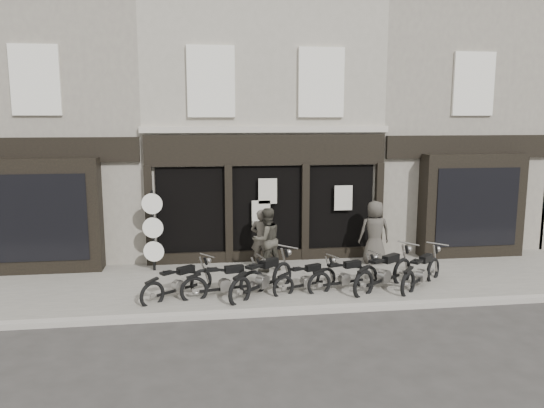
{
  "coord_description": "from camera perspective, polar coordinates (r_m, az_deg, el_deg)",
  "views": [
    {
      "loc": [
        -2.0,
        -12.53,
        4.41
      ],
      "look_at": [
        -0.04,
        1.6,
        2.06
      ],
      "focal_mm": 35.0,
      "sensor_mm": 36.0,
      "label": 1
    }
  ],
  "objects": [
    {
      "name": "motorcycle_4",
      "position": [
        13.61,
        7.8,
        -7.91
      ],
      "size": [
        2.0,
        0.86,
        0.98
      ],
      "rotation": [
        0.0,
        0.0,
        0.29
      ],
      "color": "black",
      "rests_on": "ground"
    },
    {
      "name": "motorcycle_1",
      "position": [
        13.02,
        -5.08,
        -8.58
      ],
      "size": [
        2.12,
        0.78,
        1.03
      ],
      "rotation": [
        0.0,
        0.0,
        0.22
      ],
      "color": "black",
      "rests_on": "ground"
    },
    {
      "name": "motorcycle_6",
      "position": [
        14.21,
        15.79,
        -7.3
      ],
      "size": [
        1.81,
        1.71,
        1.07
      ],
      "rotation": [
        0.0,
        0.0,
        0.75
      ],
      "color": "black",
      "rests_on": "ground"
    },
    {
      "name": "motorcycle_2",
      "position": [
        13.13,
        -1.01,
        -8.22
      ],
      "size": [
        1.89,
        1.8,
        1.13
      ],
      "rotation": [
        0.0,
        0.0,
        0.75
      ],
      "color": "black",
      "rests_on": "ground"
    },
    {
      "name": "pavement",
      "position": [
        14.25,
        0.54,
        -8.42
      ],
      "size": [
        30.0,
        4.2,
        0.12
      ],
      "primitive_type": "cube",
      "color": "#656159",
      "rests_on": "ground_plane"
    },
    {
      "name": "advert_sign_post",
      "position": [
        15.2,
        -12.66,
        -3.19
      ],
      "size": [
        0.58,
        0.38,
        2.4
      ],
      "rotation": [
        0.0,
        0.0,
        -0.15
      ],
      "color": "black",
      "rests_on": "ground"
    },
    {
      "name": "man_right",
      "position": [
        15.9,
        10.97,
        -2.99
      ],
      "size": [
        0.93,
        0.62,
        1.88
      ],
      "primitive_type": "imported",
      "rotation": [
        0.0,
        0.0,
        3.11
      ],
      "color": "#3E3A34",
      "rests_on": "pavement"
    },
    {
      "name": "man_centre",
      "position": [
        14.86,
        -0.59,
        -3.84
      ],
      "size": [
        1.06,
        0.96,
        1.79
      ],
      "primitive_type": "imported",
      "rotation": [
        0.0,
        0.0,
        3.53
      ],
      "color": "#3A372F",
      "rests_on": "pavement"
    },
    {
      "name": "motorcycle_0",
      "position": [
        13.12,
        -10.03,
        -8.61
      ],
      "size": [
        1.77,
        1.46,
        0.99
      ],
      "rotation": [
        0.0,
        0.0,
        0.65
      ],
      "color": "black",
      "rests_on": "ground"
    },
    {
      "name": "neighbour_left",
      "position": [
        18.93,
        -21.39,
        7.6
      ],
      "size": [
        5.6,
        6.73,
        8.34
      ],
      "color": "gray",
      "rests_on": "ground"
    },
    {
      "name": "motorcycle_3",
      "position": [
        13.4,
        3.68,
        -8.25
      ],
      "size": [
        1.78,
        1.01,
        0.91
      ],
      "rotation": [
        0.0,
        0.0,
        0.42
      ],
      "color": "black",
      "rests_on": "ground"
    },
    {
      "name": "kerb",
      "position": [
        12.25,
        2.05,
        -11.43
      ],
      "size": [
        30.0,
        0.25,
        0.13
      ],
      "primitive_type": "cube",
      "color": "gray",
      "rests_on": "ground_plane"
    },
    {
      "name": "central_building",
      "position": [
        18.59,
        -1.75,
        8.34
      ],
      "size": [
        7.3,
        6.22,
        8.34
      ],
      "color": "#A49C8C",
      "rests_on": "ground"
    },
    {
      "name": "man_left",
      "position": [
        15.24,
        -1.16,
        -3.72
      ],
      "size": [
        0.71,
        0.58,
        1.69
      ],
      "primitive_type": "imported",
      "rotation": [
        0.0,
        0.0,
        2.81
      ],
      "color": "#4A453D",
      "rests_on": "pavement"
    },
    {
      "name": "motorcycle_5",
      "position": [
        13.83,
        11.99,
        -7.49
      ],
      "size": [
        2.08,
        1.59,
        1.14
      ],
      "rotation": [
        0.0,
        0.0,
        0.6
      ],
      "color": "black",
      "rests_on": "ground"
    },
    {
      "name": "ground_plane",
      "position": [
        13.43,
        1.11,
        -9.82
      ],
      "size": [
        90.0,
        90.0,
        0.0
      ],
      "primitive_type": "plane",
      "color": "#2D2B28",
      "rests_on": "ground"
    },
    {
      "name": "neighbour_right",
      "position": [
        20.23,
        16.64,
        7.92
      ],
      "size": [
        5.6,
        6.73,
        8.34
      ],
      "color": "gray",
      "rests_on": "ground"
    }
  ]
}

